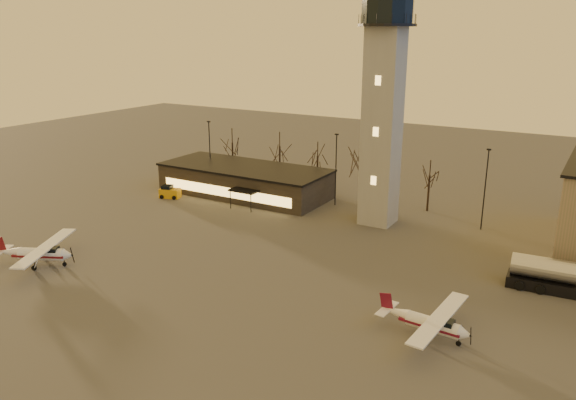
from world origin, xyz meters
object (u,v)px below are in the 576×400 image
(service_cart, at_px, (170,193))
(cessna_rear, at_px, (43,256))
(cessna_front, at_px, (434,327))
(fuel_truck, at_px, (556,279))
(control_tower, at_px, (384,93))
(terminal, at_px, (245,180))

(service_cart, bearing_deg, cessna_rear, -94.31)
(cessna_front, relative_size, service_cart, 3.16)
(fuel_truck, bearing_deg, cessna_front, -121.13)
(cessna_rear, height_order, service_cart, cessna_rear)
(cessna_front, relative_size, fuel_truck, 1.18)
(control_tower, bearing_deg, fuel_truck, -25.00)
(cessna_front, height_order, cessna_rear, cessna_rear)
(control_tower, bearing_deg, service_cart, -170.47)
(terminal, bearing_deg, control_tower, -5.15)
(cessna_rear, relative_size, fuel_truck, 1.22)
(terminal, distance_m, fuel_truck, 45.52)
(control_tower, relative_size, cessna_rear, 3.06)
(control_tower, distance_m, cessna_front, 32.22)
(terminal, bearing_deg, cessna_front, -35.73)
(control_tower, xyz_separation_m, terminal, (-21.99, 1.98, -14.17))
(terminal, height_order, fuel_truck, terminal)
(service_cart, bearing_deg, control_tower, -7.43)
(cessna_front, xyz_separation_m, cessna_rear, (-39.28, -6.43, 0.09))
(control_tower, relative_size, terminal, 1.28)
(terminal, height_order, cessna_front, terminal)
(fuel_truck, bearing_deg, control_tower, 151.27)
(cessna_front, relative_size, cessna_rear, 0.97)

